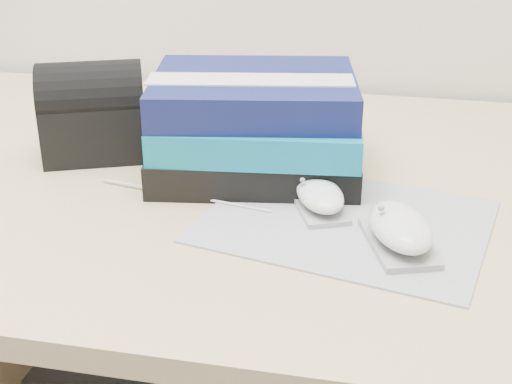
% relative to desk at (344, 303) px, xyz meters
% --- Properties ---
extents(desk, '(1.60, 0.80, 0.73)m').
position_rel_desk_xyz_m(desk, '(0.00, 0.00, 0.00)').
color(desk, tan).
rests_on(desk, ground).
extents(mousepad, '(0.37, 0.32, 0.00)m').
position_rel_desk_xyz_m(mousepad, '(0.01, -0.18, 0.24)').
color(mousepad, gray).
rests_on(mousepad, desk).
extents(mouse_rear, '(0.09, 0.11, 0.04)m').
position_rel_desk_xyz_m(mouse_rear, '(-0.03, -0.15, 0.25)').
color(mouse_rear, '#9A9A9C').
rests_on(mouse_rear, mousepad).
extents(mouse_front, '(0.10, 0.13, 0.05)m').
position_rel_desk_xyz_m(mouse_front, '(0.07, -0.23, 0.26)').
color(mouse_front, gray).
rests_on(mouse_front, mousepad).
extents(usb_cable, '(0.24, 0.05, 0.00)m').
position_rel_desk_xyz_m(usb_cable, '(-0.20, -0.15, 0.24)').
color(usb_cable, silver).
rests_on(usb_cable, mousepad).
extents(book_stack, '(0.30, 0.26, 0.14)m').
position_rel_desk_xyz_m(book_stack, '(-0.13, -0.05, 0.30)').
color(book_stack, black).
rests_on(book_stack, desk).
extents(pouch, '(0.17, 0.15, 0.14)m').
position_rel_desk_xyz_m(pouch, '(-0.37, -0.04, 0.30)').
color(pouch, black).
rests_on(pouch, desk).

